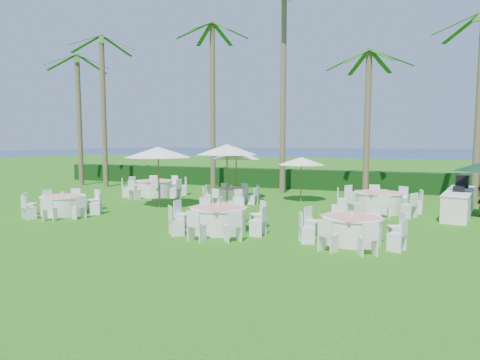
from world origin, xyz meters
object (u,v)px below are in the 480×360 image
object	(u,v)px
umbrella_c	(236,155)
banquet_table_c	(352,229)
umbrella_b	(227,149)
umbrella_d	(301,161)
banquet_table_e	(231,195)
buffet_table	(459,202)
banquet_table_d	(155,188)
umbrella_a	(158,152)
banquet_table_b	(219,219)
banquet_table_a	(63,204)
banquet_table_f	(378,201)

from	to	relation	value
umbrella_c	banquet_table_c	bearing A→B (deg)	-47.60
umbrella_b	umbrella_d	bearing A→B (deg)	36.81
banquet_table_e	buffet_table	world-z (taller)	buffet_table
banquet_table_c	banquet_table_d	bearing A→B (deg)	149.07
umbrella_b	umbrella_d	xyz separation A→B (m)	(3.02, 2.26, -0.59)
banquet_table_d	banquet_table_e	world-z (taller)	banquet_table_d
umbrella_d	buffet_table	world-z (taller)	umbrella_d
umbrella_a	umbrella_d	size ratio (longest dim) A/B	1.30
banquet_table_b	buffet_table	distance (m)	9.99
banquet_table_a	banquet_table_f	bearing A→B (deg)	23.16
banquet_table_f	buffet_table	xyz separation A→B (m)	(3.06, 0.35, 0.09)
banquet_table_d	banquet_table_e	size ratio (longest dim) A/B	1.23
umbrella_c	buffet_table	xyz separation A→B (m)	(10.05, -0.99, -1.76)
banquet_table_c	umbrella_c	bearing A→B (deg)	132.40
banquet_table_d	buffet_table	bearing A→B (deg)	-2.28
banquet_table_b	umbrella_a	bearing A→B (deg)	142.07
banquet_table_f	banquet_table_b	bearing A→B (deg)	-129.91
umbrella_d	buffet_table	distance (m)	7.06
umbrella_c	banquet_table_a	bearing A→B (deg)	-127.96
buffet_table	umbrella_c	bearing A→B (deg)	174.35
banquet_table_e	umbrella_a	bearing A→B (deg)	-134.23
banquet_table_a	buffet_table	size ratio (longest dim) A/B	0.67
banquet_table_a	banquet_table_d	size ratio (longest dim) A/B	0.87
umbrella_b	umbrella_c	world-z (taller)	umbrella_b
banquet_table_c	umbrella_d	size ratio (longest dim) A/B	1.30
umbrella_a	buffet_table	world-z (taller)	umbrella_a
banquet_table_b	banquet_table_f	xyz separation A→B (m)	(4.83, 5.77, 0.02)
banquet_table_a	umbrella_c	bearing A→B (deg)	52.04
banquet_table_f	umbrella_a	xyz separation A→B (m)	(-9.31, -2.28, 2.05)
banquet_table_c	banquet_table_d	size ratio (longest dim) A/B	0.87
buffet_table	banquet_table_f	bearing A→B (deg)	-173.48
banquet_table_b	buffet_table	size ratio (longest dim) A/B	0.73
umbrella_b	buffet_table	distance (m)	10.03
banquet_table_e	umbrella_a	distance (m)	4.14
banquet_table_e	umbrella_d	xyz separation A→B (m)	(3.14, 1.49, 1.65)
banquet_table_d	umbrella_c	xyz separation A→B (m)	(4.63, 0.41, 1.85)
banquet_table_d	umbrella_a	world-z (taller)	umbrella_a
banquet_table_a	umbrella_c	size ratio (longest dim) A/B	1.19
banquet_table_f	banquet_table_c	bearing A→B (deg)	-95.66
banquet_table_c	banquet_table_f	bearing A→B (deg)	84.34
banquet_table_e	banquet_table_c	bearing A→B (deg)	-43.50
banquet_table_a	umbrella_a	size ratio (longest dim) A/B	0.99
umbrella_c	umbrella_a	bearing A→B (deg)	-122.66
banquet_table_c	banquet_table_e	xyz separation A→B (m)	(-6.27, 5.95, -0.04)
banquet_table_d	umbrella_d	size ratio (longest dim) A/B	1.49
banquet_table_d	umbrella_d	bearing A→B (deg)	5.89
umbrella_c	buffet_table	size ratio (longest dim) A/B	0.56
banquet_table_a	umbrella_d	xyz separation A→B (m)	(8.36, 6.91, 1.61)
banquet_table_e	umbrella_c	world-z (taller)	umbrella_c
banquet_table_a	banquet_table_e	size ratio (longest dim) A/B	1.07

